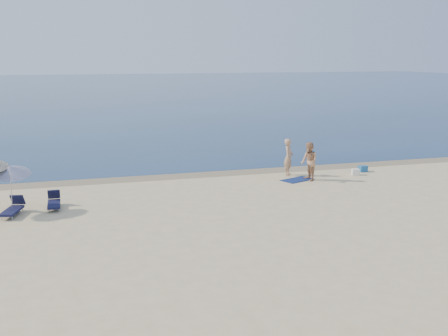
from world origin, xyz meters
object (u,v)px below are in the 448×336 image
object	(u,v)px
person_left	(289,157)
umbrella_near	(10,170)
blue_cooler	(363,169)
person_right	(309,161)

from	to	relation	value
person_left	umbrella_near	bearing A→B (deg)	138.32
umbrella_near	blue_cooler	bearing A→B (deg)	3.07
blue_cooler	umbrella_near	world-z (taller)	umbrella_near
blue_cooler	umbrella_near	xyz separation A→B (m)	(-17.77, -3.20, 1.59)
umbrella_near	person_left	bearing A→B (deg)	7.37
blue_cooler	umbrella_near	bearing A→B (deg)	-177.30
person_left	blue_cooler	bearing A→B (deg)	-60.06
person_left	person_right	distance (m)	1.54
person_left	person_right	bearing A→B (deg)	-127.08
blue_cooler	person_left	bearing A→B (deg)	168.61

